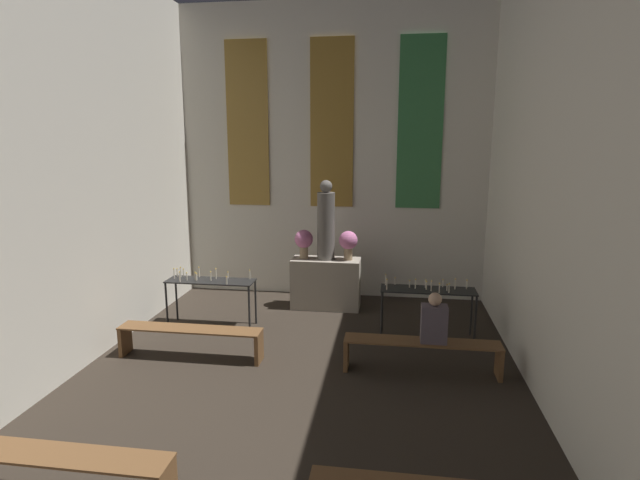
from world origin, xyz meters
name	(u,v)px	position (x,y,z in m)	size (l,w,h in m)	color
wall_back	(332,152)	(0.00, 11.62, 3.02)	(6.51, 0.16, 5.97)	silver
wall_right	(630,174)	(3.20, 5.78, 2.98)	(0.12, 11.80, 5.97)	silver
altar	(326,283)	(0.00, 10.68, 0.49)	(1.34, 0.57, 0.99)	gray
statue	(326,223)	(0.00, 10.68, 1.70)	(0.34, 0.34, 1.54)	#5B5651
flower_vase_left	(304,241)	(-0.43, 10.68, 1.34)	(0.36, 0.36, 0.57)	#937A5B
flower_vase_right	(348,242)	(0.43, 10.68, 1.34)	(0.36, 0.36, 0.57)	#937A5B
candle_rack_left	(210,285)	(-1.89, 9.40, 0.75)	(1.56, 0.47, 1.04)	black
candle_rack_right	(428,295)	(1.88, 9.40, 0.74)	(1.56, 0.47, 1.04)	black
pew_second_left	(55,466)	(-1.72, 4.95, 0.35)	(2.20, 0.36, 0.48)	brown
pew_back_left	(190,336)	(-1.72, 8.05, 0.35)	(2.20, 0.36, 0.48)	brown
pew_back_right	(422,349)	(1.72, 8.05, 0.35)	(2.20, 0.36, 0.48)	brown
person_seated	(434,321)	(1.88, 8.05, 0.79)	(0.36, 0.24, 0.72)	#564C56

